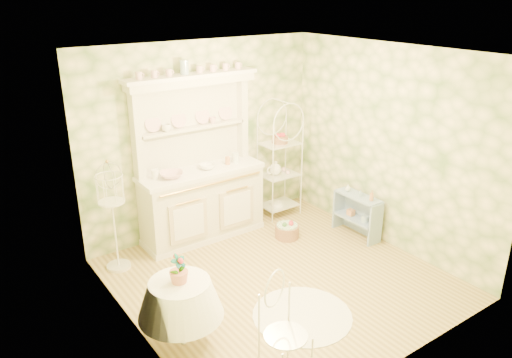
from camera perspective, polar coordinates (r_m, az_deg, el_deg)
floor at (r=6.24m, az=2.70°, el=-11.27°), size 3.60×3.60×0.00m
ceiling at (r=5.31m, az=3.22°, el=14.16°), size 3.60×3.60×0.00m
wall_left at (r=4.82m, az=-14.23°, el=-4.00°), size 3.60×3.60×0.00m
wall_right at (r=6.84m, az=14.92°, el=3.47°), size 3.60×3.60×0.00m
wall_back at (r=7.06m, az=-6.12°, el=4.63°), size 3.60×3.60×0.00m
wall_front at (r=4.49m, az=17.33°, el=-6.28°), size 3.60×3.60×0.00m
kitchen_dresser at (r=6.80m, az=-6.36°, el=2.14°), size 1.87×0.61×2.29m
bakers_rack at (r=7.55m, az=2.72°, el=2.34°), size 0.57×0.41×1.82m
side_shelf at (r=7.25m, az=11.44°, el=-4.28°), size 0.26×0.66×0.56m
round_table at (r=5.10m, az=-8.53°, el=-14.94°), size 0.82×0.82×0.71m
cafe_chair at (r=4.67m, az=3.41°, el=-17.74°), size 0.50×0.50×0.83m
birdcage_stand at (r=6.36m, az=-16.00°, el=-4.14°), size 0.36×0.36×1.43m
floor_basket at (r=7.13m, az=3.56°, el=-5.93°), size 0.39×0.39×0.20m
lace_rug at (r=5.64m, az=5.30°, el=-15.23°), size 1.09×1.09×0.01m
bowl_floral at (r=6.61m, az=-9.62°, el=0.23°), size 0.39×0.39×0.07m
bowl_white at (r=6.86m, az=-5.59°, el=1.23°), size 0.28×0.28×0.07m
cup_left at (r=6.62m, az=-10.20°, el=5.63°), size 0.15×0.15×0.10m
cup_right at (r=6.94m, az=-4.96°, el=6.61°), size 0.12×0.12×0.09m
potted_geranium at (r=4.81m, az=-8.78°, el=-10.35°), size 0.18×0.15×0.31m
bottle_amber at (r=6.96m, az=13.08°, el=-1.92°), size 0.07×0.07×0.15m
bottle_blue at (r=7.08m, az=11.83°, el=-1.66°), size 0.06×0.06×0.10m
bottle_glass at (r=7.23m, az=10.45°, el=-1.13°), size 0.11×0.11×0.10m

